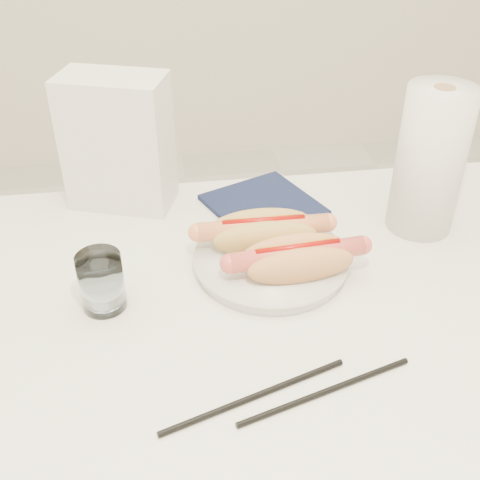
{
  "coord_description": "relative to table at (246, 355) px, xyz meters",
  "views": [
    {
      "loc": [
        -0.09,
        -0.59,
        1.31
      ],
      "look_at": [
        0.01,
        0.1,
        0.82
      ],
      "focal_mm": 44.89,
      "sensor_mm": 36.0,
      "label": 1
    }
  ],
  "objects": [
    {
      "name": "chopstick_near",
      "position": [
        -0.01,
        -0.13,
        0.06
      ],
      "size": [
        0.23,
        0.08,
        0.01
      ],
      "primitive_type": "cylinder",
      "rotation": [
        0.0,
        1.57,
        0.32
      ],
      "color": "black",
      "rests_on": "table"
    },
    {
      "name": "plate",
      "position": [
        0.06,
        0.12,
        0.07
      ],
      "size": [
        0.27,
        0.27,
        0.02
      ],
      "primitive_type": "cylinder",
      "rotation": [
        0.0,
        0.0,
        0.19
      ],
      "color": "silver",
      "rests_on": "table"
    },
    {
      "name": "navy_napkin",
      "position": [
        0.08,
        0.29,
        0.06
      ],
      "size": [
        0.22,
        0.22,
        0.01
      ],
      "primitive_type": "cube",
      "rotation": [
        0.0,
        0.0,
        0.41
      ],
      "color": "#111838",
      "rests_on": "table"
    },
    {
      "name": "hotdog_left",
      "position": [
        0.05,
        0.15,
        0.1
      ],
      "size": [
        0.2,
        0.08,
        0.06
      ],
      "rotation": [
        0.0,
        0.0,
        -0.01
      ],
      "color": "tan",
      "rests_on": "plate"
    },
    {
      "name": "napkin_box",
      "position": [
        -0.17,
        0.35,
        0.18
      ],
      "size": [
        0.2,
        0.15,
        0.23
      ],
      "primitive_type": "cube",
      "rotation": [
        0.0,
        0.0,
        -0.33
      ],
      "color": "silver",
      "rests_on": "table"
    },
    {
      "name": "chopstick_far",
      "position": [
        0.08,
        -0.13,
        0.06
      ],
      "size": [
        0.23,
        0.08,
        0.01
      ],
      "primitive_type": "cylinder",
      "rotation": [
        0.0,
        1.57,
        0.29
      ],
      "color": "black",
      "rests_on": "table"
    },
    {
      "name": "water_glass",
      "position": [
        -0.19,
        0.07,
        0.1
      ],
      "size": [
        0.06,
        0.06,
        0.09
      ],
      "primitive_type": "cylinder",
      "color": "silver",
      "rests_on": "table"
    },
    {
      "name": "hotdog_right",
      "position": [
        0.09,
        0.08,
        0.1
      ],
      "size": [
        0.2,
        0.09,
        0.05
      ],
      "rotation": [
        0.0,
        0.0,
        0.08
      ],
      "color": "tan",
      "rests_on": "plate"
    },
    {
      "name": "paper_towel_roll",
      "position": [
        0.32,
        0.2,
        0.18
      ],
      "size": [
        0.11,
        0.11,
        0.24
      ],
      "primitive_type": "cylinder",
      "rotation": [
        0.0,
        0.0,
        0.06
      ],
      "color": "silver",
      "rests_on": "table"
    },
    {
      "name": "table",
      "position": [
        0.0,
        0.0,
        0.0
      ],
      "size": [
        1.2,
        0.8,
        0.75
      ],
      "color": "white",
      "rests_on": "ground"
    }
  ]
}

